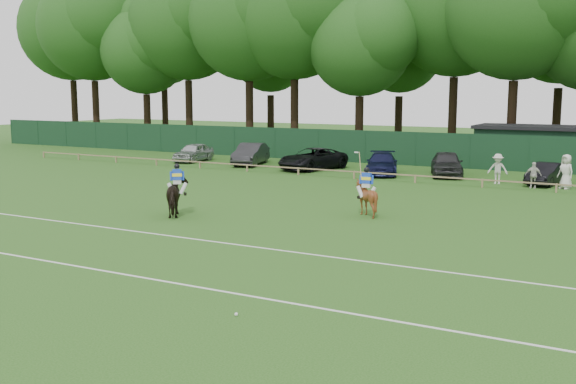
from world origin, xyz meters
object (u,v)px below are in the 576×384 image
Objects in this scene: horse_dark at (178,196)px; hatch_grey at (447,164)px; spectator_right at (566,172)px; spectator_mid at (533,175)px; sedan_silver at (194,152)px; sedan_navy at (382,164)px; horse_chestnut at (366,198)px; utility_shed at (536,146)px; spectator_left at (498,169)px; suv_black at (313,159)px; sedan_grey at (251,154)px; estate_black at (547,174)px; polo_ball at (236,314)px.

horse_dark is 0.45× the size of hatch_grey.
spectator_mid is at bearing -129.12° from spectator_right.
sedan_navy is at bearing -8.18° from sedan_silver.
horse_chestnut reaches higher than sedan_silver.
sedan_silver is at bearing -160.60° from utility_shed.
utility_shed reaches higher than horse_chestnut.
hatch_grey is at bearing -145.99° from horse_dark.
utility_shed reaches higher than spectator_left.
hatch_grey is 8.94m from utility_shed.
horse_chestnut is 0.38× the size of sedan_silver.
horse_chestnut is 25.45m from sedan_silver.
spectator_mid is 1.76m from spectator_right.
suv_black is at bearing 157.96° from sedan_navy.
spectator_mid is at bearing -11.59° from sedan_silver.
suv_black is at bearing -7.97° from sedan_silver.
horse_chestnut is 15.59m from hatch_grey.
sedan_grey is 1.03× the size of hatch_grey.
spectator_mid is at bearing -46.31° from hatch_grey.
spectator_mid is (-0.47, -1.91, 0.11)m from estate_black.
horse_chestnut is 0.33× the size of sedan_grey.
sedan_silver is 0.87× the size of sedan_navy.
spectator_left is (2.94, 13.39, 0.10)m from horse_chestnut.
polo_ball is at bearing -51.09° from suv_black.
spectator_mid is (12.44, 16.61, -0.15)m from horse_dark.
hatch_grey reaches higher than suv_black.
utility_shed reaches higher than polo_ball.
hatch_grey is 0.57× the size of utility_shed.
sedan_grey is at bearing -104.43° from horse_dark.
spectator_mid is at bearing -164.34° from horse_dark.
sedan_navy is at bearing 13.30° from suv_black.
sedan_navy is at bearing -168.59° from estate_black.
horse_dark is 0.44× the size of sedan_grey.
utility_shed is (13.57, 8.81, 0.78)m from suv_black.
sedan_silver is 2.36× the size of spectator_left.
sedan_grey reaches higher than polo_ball.
spectator_right is at bearing -72.54° from utility_shed.
spectator_right reaches higher than hatch_grey.
estate_black is 0.47× the size of utility_shed.
suv_black is 31.31m from polo_ball.
hatch_grey is 6.61m from spectator_mid.
spectator_right is at bearing -26.24° from sedan_navy.
horse_dark is at bearing -117.70° from sedan_navy.
estate_black is at bearing 75.70° from spectator_mid.
sedan_silver reaches higher than polo_ball.
horse_dark is 0.26× the size of utility_shed.
horse_chestnut is at bearing 171.64° from horse_dark.
sedan_navy reaches higher than estate_black.
spectator_left is 3.85m from spectator_right.
horse_chestnut reaches higher than polo_ball.
horse_chestnut is 0.33× the size of sedan_navy.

